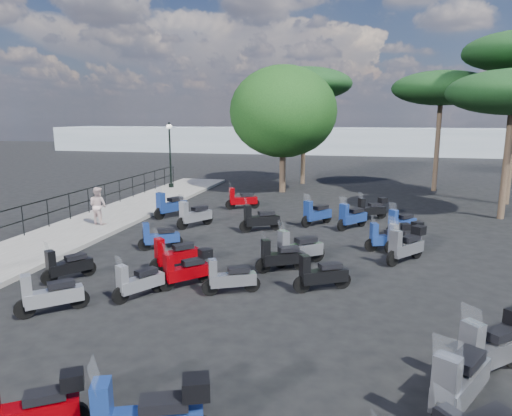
% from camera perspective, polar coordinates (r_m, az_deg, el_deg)
% --- Properties ---
extents(ground, '(120.00, 120.00, 0.00)m').
position_cam_1_polar(ground, '(12.97, -5.53, -8.36)').
color(ground, black).
rests_on(ground, ground).
extents(sidewalk, '(3.00, 30.00, 0.15)m').
position_cam_1_polar(sidewalk, '(18.40, -22.08, -2.96)').
color(sidewalk, slate).
rests_on(sidewalk, ground).
extents(railing, '(0.04, 26.04, 1.10)m').
position_cam_1_polar(railing, '(18.85, -25.86, -0.39)').
color(railing, black).
rests_on(railing, sidewalk).
extents(lamp_post_2, '(0.56, 1.09, 3.88)m').
position_cam_1_polar(lamp_post_2, '(27.96, -10.70, 7.06)').
color(lamp_post_2, black).
rests_on(lamp_post_2, sidewalk).
extents(pedestrian_far, '(0.83, 0.71, 1.50)m').
position_cam_1_polar(pedestrian_far, '(19.10, -19.15, 0.29)').
color(pedestrian_far, beige).
rests_on(pedestrian_far, sidewalk).
extents(scooter_1, '(1.23, 1.14, 1.26)m').
position_cam_1_polar(scooter_1, '(11.36, -24.34, -9.92)').
color(scooter_1, black).
rests_on(scooter_1, ground).
extents(scooter_2, '(0.88, 1.33, 1.19)m').
position_cam_1_polar(scooter_2, '(11.58, -14.48, -8.96)').
color(scooter_2, black).
rests_on(scooter_2, ground).
extents(scooter_3, '(0.91, 1.29, 1.18)m').
position_cam_1_polar(scooter_3, '(13.37, -22.50, -6.73)').
color(scooter_3, black).
rests_on(scooter_3, ground).
extents(scooter_4, '(1.29, 0.92, 1.19)m').
position_cam_1_polar(scooter_4, '(15.56, -11.99, -3.60)').
color(scooter_4, black).
rests_on(scooter_4, ground).
extents(scooter_5, '(0.99, 1.75, 1.49)m').
position_cam_1_polar(scooter_5, '(20.35, -10.65, 0.28)').
color(scooter_5, black).
rests_on(scooter_5, ground).
extents(scooter_7, '(1.32, 0.95, 1.19)m').
position_cam_1_polar(scooter_7, '(7.44, -26.19, -21.67)').
color(scooter_7, black).
rests_on(scooter_7, ground).
extents(scooter_8, '(1.20, 1.25, 1.30)m').
position_cam_1_polar(scooter_8, '(13.37, -10.06, -5.84)').
color(scooter_8, black).
rests_on(scooter_8, ground).
extents(scooter_9, '(1.38, 0.80, 1.18)m').
position_cam_1_polar(scooter_9, '(11.50, -3.31, -8.76)').
color(scooter_9, black).
rests_on(scooter_9, ground).
extents(scooter_10, '(1.06, 1.55, 1.40)m').
position_cam_1_polar(scooter_10, '(18.37, -7.72, -0.92)').
color(scooter_10, black).
rests_on(scooter_10, ground).
extents(scooter_11, '(1.55, 0.90, 1.33)m').
position_cam_1_polar(scooter_11, '(21.82, -1.80, 1.06)').
color(scooter_11, black).
rests_on(scooter_11, ground).
extents(scooter_14, '(1.17, 1.22, 1.23)m').
position_cam_1_polar(scooter_14, '(12.08, -8.64, -7.61)').
color(scooter_14, black).
rests_on(scooter_14, ground).
extents(scooter_15, '(1.44, 1.21, 1.41)m').
position_cam_1_polar(scooter_15, '(13.68, 5.29, -5.14)').
color(scooter_15, black).
rests_on(scooter_15, ground).
extents(scooter_16, '(1.53, 1.00, 1.36)m').
position_cam_1_polar(scooter_16, '(17.53, 0.49, -1.46)').
color(scooter_16, black).
rests_on(scooter_16, ground).
extents(scooter_17, '(1.13, 1.42, 1.36)m').
position_cam_1_polar(scooter_17, '(18.33, 11.88, -1.14)').
color(scooter_17, black).
rests_on(scooter_17, ground).
extents(scooter_20, '(1.45, 1.32, 1.42)m').
position_cam_1_polar(scooter_20, '(9.00, 27.48, -15.18)').
color(scooter_20, black).
rests_on(scooter_20, ground).
extents(scooter_21, '(1.42, 0.89, 1.25)m').
position_cam_1_polar(scooter_21, '(13.07, 3.10, -6.15)').
color(scooter_21, black).
rests_on(scooter_21, ground).
extents(scooter_22, '(1.23, 1.44, 1.38)m').
position_cam_1_polar(scooter_22, '(14.58, 18.26, -4.51)').
color(scooter_22, black).
rests_on(scooter_22, ground).
extents(scooter_23, '(1.37, 0.96, 1.23)m').
position_cam_1_polar(scooter_23, '(20.21, 14.23, -0.12)').
color(scooter_23, black).
rests_on(scooter_23, ground).
extents(scooter_25, '(1.10, 1.68, 1.49)m').
position_cam_1_polar(scooter_25, '(7.76, 24.03, -19.42)').
color(scooter_25, black).
rests_on(scooter_25, ground).
extents(scooter_27, '(1.48, 0.72, 1.22)m').
position_cam_1_polar(scooter_27, '(15.62, 16.20, -3.57)').
color(scooter_27, black).
rests_on(scooter_27, ground).
extents(scooter_28, '(1.28, 1.13, 1.24)m').
position_cam_1_polar(scooter_28, '(15.74, 18.03, -3.54)').
color(scooter_28, black).
rests_on(scooter_28, ground).
extents(scooter_29, '(1.17, 1.23, 1.28)m').
position_cam_1_polar(scooter_29, '(17.96, 17.67, -1.79)').
color(scooter_29, black).
rests_on(scooter_29, ground).
extents(scooter_30, '(1.13, 1.42, 1.36)m').
position_cam_1_polar(scooter_30, '(18.71, 7.55, -0.74)').
color(scooter_30, black).
rests_on(scooter_30, ground).
extents(scooter_31, '(1.42, 0.89, 1.25)m').
position_cam_1_polar(scooter_31, '(11.78, 8.15, -8.25)').
color(scooter_31, black).
rests_on(scooter_31, ground).
extents(broadleaf_tree, '(6.11, 6.11, 7.23)m').
position_cam_1_polar(broadleaf_tree, '(26.60, 3.42, 11.90)').
color(broadleaf_tree, '#38281E').
rests_on(broadleaf_tree, ground).
extents(pine_0, '(5.60, 5.60, 6.95)m').
position_cam_1_polar(pine_0, '(29.05, 22.19, 13.67)').
color(pine_0, '#38281E').
rests_on(pine_0, ground).
extents(pine_2, '(5.99, 5.99, 7.44)m').
position_cam_1_polar(pine_2, '(30.09, 6.09, 15.12)').
color(pine_2, '#38281E').
rests_on(pine_2, ground).
extents(distant_hills, '(70.00, 8.00, 3.00)m').
position_cam_1_polar(distant_hills, '(56.78, 8.94, 8.34)').
color(distant_hills, gray).
rests_on(distant_hills, ground).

